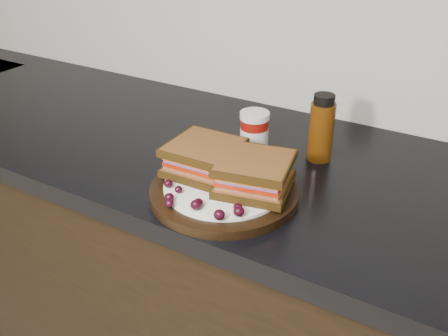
{
  "coord_description": "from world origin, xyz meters",
  "views": [
    {
      "loc": [
        0.59,
        0.85,
        1.4
      ],
      "look_at": [
        0.19,
        1.54,
        0.96
      ],
      "focal_mm": 40.0,
      "sensor_mm": 36.0,
      "label": 1
    }
  ],
  "objects_px": {
    "sandwich_left": "(204,158)",
    "oil_bottle": "(321,128)",
    "plate": "(224,192)",
    "condiment_jar": "(254,133)"
  },
  "relations": [
    {
      "from": "plate",
      "to": "sandwich_left",
      "type": "relative_size",
      "value": 2.15
    },
    {
      "from": "sandwich_left",
      "to": "oil_bottle",
      "type": "bearing_deg",
      "value": 51.39
    },
    {
      "from": "plate",
      "to": "condiment_jar",
      "type": "relative_size",
      "value": 2.99
    },
    {
      "from": "sandwich_left",
      "to": "oil_bottle",
      "type": "xyz_separation_m",
      "value": [
        0.16,
        0.21,
        0.02
      ]
    },
    {
      "from": "condiment_jar",
      "to": "sandwich_left",
      "type": "bearing_deg",
      "value": -98.26
    },
    {
      "from": "sandwich_left",
      "to": "oil_bottle",
      "type": "height_order",
      "value": "oil_bottle"
    },
    {
      "from": "sandwich_left",
      "to": "oil_bottle",
      "type": "distance_m",
      "value": 0.26
    },
    {
      "from": "plate",
      "to": "oil_bottle",
      "type": "xyz_separation_m",
      "value": [
        0.1,
        0.23,
        0.06
      ]
    },
    {
      "from": "plate",
      "to": "sandwich_left",
      "type": "xyz_separation_m",
      "value": [
        -0.06,
        0.03,
        0.04
      ]
    },
    {
      "from": "plate",
      "to": "sandwich_left",
      "type": "height_order",
      "value": "sandwich_left"
    }
  ]
}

